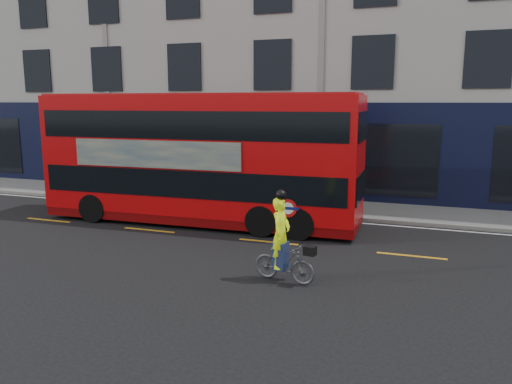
% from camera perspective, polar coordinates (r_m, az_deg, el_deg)
% --- Properties ---
extents(ground, '(120.00, 120.00, 0.00)m').
position_cam_1_polar(ground, '(13.27, -0.63, -7.40)').
color(ground, black).
rests_on(ground, ground).
extents(pavement, '(60.00, 3.00, 0.12)m').
position_cam_1_polar(pavement, '(19.28, 6.10, -1.66)').
color(pavement, gray).
rests_on(pavement, ground).
extents(kerb, '(60.00, 0.12, 0.13)m').
position_cam_1_polar(kerb, '(17.86, 4.96, -2.59)').
color(kerb, gray).
rests_on(kerb, ground).
extents(building_terrace, '(50.00, 10.07, 15.00)m').
position_cam_1_polar(building_terrace, '(25.42, 10.06, 17.96)').
color(building_terrace, '#A5A29B').
rests_on(building_terrace, ground).
extents(road_edge_line, '(58.00, 0.10, 0.01)m').
position_cam_1_polar(road_edge_line, '(17.59, 4.71, -2.99)').
color(road_edge_line, silver).
rests_on(road_edge_line, ground).
extents(lane_dashes, '(58.00, 0.12, 0.01)m').
position_cam_1_polar(lane_dashes, '(14.62, 1.42, -5.71)').
color(lane_dashes, gold).
rests_on(lane_dashes, ground).
extents(bus, '(10.73, 2.75, 4.29)m').
position_cam_1_polar(bus, '(16.66, -6.39, 3.91)').
color(bus, '#C10709').
rests_on(bus, ground).
extents(cyclist, '(1.54, 0.68, 2.12)m').
position_cam_1_polar(cyclist, '(11.33, 3.10, -6.72)').
color(cyclist, '#4E5053').
rests_on(cyclist, ground).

